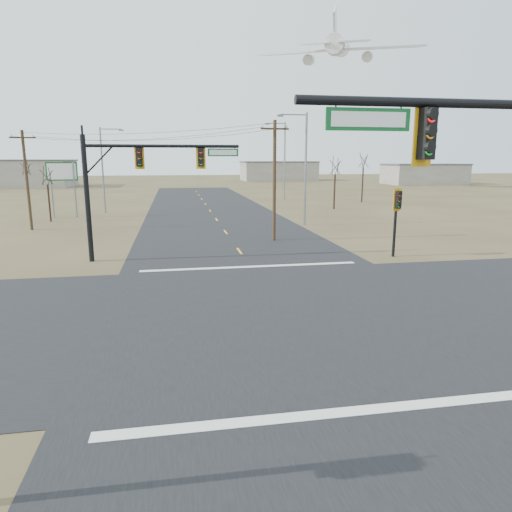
{
  "coord_description": "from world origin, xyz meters",
  "views": [
    {
      "loc": [
        -4.04,
        -16.69,
        5.84
      ],
      "look_at": [
        -0.87,
        1.0,
        2.02
      ],
      "focal_mm": 32.0,
      "sensor_mm": 36.0,
      "label": 1
    }
  ],
  "objects_px": {
    "mast_arm_far": "(139,171)",
    "utility_pole_far": "(27,178)",
    "pedestal_signal_ne": "(397,207)",
    "highway_sign": "(62,178)",
    "bare_tree_c": "(335,166)",
    "streetlight_b": "(283,157)",
    "utility_pole_near": "(274,179)",
    "streetlight_c": "(104,165)",
    "streetlight_a": "(303,163)",
    "bare_tree_a": "(47,175)",
    "bare_tree_d": "(364,160)",
    "bare_tree_b": "(26,168)"
  },
  "relations": [
    {
      "from": "streetlight_b",
      "to": "bare_tree_c",
      "type": "xyz_separation_m",
      "value": [
        3.08,
        -13.62,
        -1.08
      ]
    },
    {
      "from": "streetlight_b",
      "to": "streetlight_a",
      "type": "bearing_deg",
      "value": -115.34
    },
    {
      "from": "bare_tree_c",
      "to": "bare_tree_d",
      "type": "height_order",
      "value": "bare_tree_d"
    },
    {
      "from": "streetlight_a",
      "to": "bare_tree_c",
      "type": "bearing_deg",
      "value": 38.03
    },
    {
      "from": "utility_pole_near",
      "to": "bare_tree_b",
      "type": "bearing_deg",
      "value": 130.39
    },
    {
      "from": "highway_sign",
      "to": "bare_tree_d",
      "type": "relative_size",
      "value": 0.79
    },
    {
      "from": "bare_tree_d",
      "to": "mast_arm_far",
      "type": "bearing_deg",
      "value": -130.19
    },
    {
      "from": "utility_pole_far",
      "to": "streetlight_b",
      "type": "distance_m",
      "value": 37.28
    },
    {
      "from": "streetlight_a",
      "to": "bare_tree_d",
      "type": "relative_size",
      "value": 1.38
    },
    {
      "from": "utility_pole_near",
      "to": "highway_sign",
      "type": "relative_size",
      "value": 1.53
    },
    {
      "from": "utility_pole_near",
      "to": "highway_sign",
      "type": "xyz_separation_m",
      "value": [
        -18.15,
        17.04,
        -0.49
      ]
    },
    {
      "from": "bare_tree_c",
      "to": "bare_tree_d",
      "type": "distance_m",
      "value": 10.42
    },
    {
      "from": "mast_arm_far",
      "to": "utility_pole_far",
      "type": "distance_m",
      "value": 16.9
    },
    {
      "from": "bare_tree_b",
      "to": "bare_tree_d",
      "type": "bearing_deg",
      "value": -2.4
    },
    {
      "from": "streetlight_c",
      "to": "bare_tree_d",
      "type": "relative_size",
      "value": 1.3
    },
    {
      "from": "utility_pole_far",
      "to": "streetlight_a",
      "type": "xyz_separation_m",
      "value": [
        23.25,
        -1.37,
        1.21
      ]
    },
    {
      "from": "pedestal_signal_ne",
      "to": "highway_sign",
      "type": "distance_m",
      "value": 34.05
    },
    {
      "from": "utility_pole_far",
      "to": "streetlight_a",
      "type": "distance_m",
      "value": 23.33
    },
    {
      "from": "highway_sign",
      "to": "pedestal_signal_ne",
      "type": "bearing_deg",
      "value": -54.11
    },
    {
      "from": "mast_arm_far",
      "to": "bare_tree_c",
      "type": "bearing_deg",
      "value": 59.5
    },
    {
      "from": "mast_arm_far",
      "to": "streetlight_b",
      "type": "bearing_deg",
      "value": 74.69
    },
    {
      "from": "streetlight_a",
      "to": "bare_tree_a",
      "type": "xyz_separation_m",
      "value": [
        -23.02,
        6.64,
        -1.13
      ]
    },
    {
      "from": "streetlight_c",
      "to": "bare_tree_d",
      "type": "distance_m",
      "value": 33.84
    },
    {
      "from": "bare_tree_a",
      "to": "bare_tree_c",
      "type": "bearing_deg",
      "value": 11.1
    },
    {
      "from": "mast_arm_far",
      "to": "bare_tree_b",
      "type": "height_order",
      "value": "mast_arm_far"
    },
    {
      "from": "streetlight_b",
      "to": "bare_tree_a",
      "type": "relative_size",
      "value": 2.0
    },
    {
      "from": "streetlight_c",
      "to": "mast_arm_far",
      "type": "bearing_deg",
      "value": -81.25
    },
    {
      "from": "bare_tree_a",
      "to": "bare_tree_d",
      "type": "relative_size",
      "value": 0.78
    },
    {
      "from": "streetlight_b",
      "to": "bare_tree_c",
      "type": "distance_m",
      "value": 14.01
    },
    {
      "from": "utility_pole_near",
      "to": "utility_pole_far",
      "type": "height_order",
      "value": "utility_pole_near"
    },
    {
      "from": "streetlight_a",
      "to": "bare_tree_b",
      "type": "xyz_separation_m",
      "value": [
        -29.34,
        22.29,
        -0.68
      ]
    },
    {
      "from": "highway_sign",
      "to": "streetlight_b",
      "type": "relative_size",
      "value": 0.51
    },
    {
      "from": "mast_arm_far",
      "to": "streetlight_a",
      "type": "bearing_deg",
      "value": 52.07
    },
    {
      "from": "bare_tree_d",
      "to": "bare_tree_b",
      "type": "bearing_deg",
      "value": 177.6
    },
    {
      "from": "utility_pole_near",
      "to": "utility_pole_far",
      "type": "xyz_separation_m",
      "value": [
        -19.06,
        8.63,
        -0.18
      ]
    },
    {
      "from": "utility_pole_near",
      "to": "streetlight_c",
      "type": "bearing_deg",
      "value": 125.2
    },
    {
      "from": "mast_arm_far",
      "to": "bare_tree_c",
      "type": "height_order",
      "value": "mast_arm_far"
    },
    {
      "from": "bare_tree_a",
      "to": "bare_tree_d",
      "type": "bearing_deg",
      "value": 20.3
    },
    {
      "from": "bare_tree_c",
      "to": "streetlight_b",
      "type": "bearing_deg",
      "value": 102.73
    },
    {
      "from": "mast_arm_far",
      "to": "bare_tree_d",
      "type": "height_order",
      "value": "mast_arm_far"
    },
    {
      "from": "streetlight_c",
      "to": "streetlight_a",
      "type": "bearing_deg",
      "value": -38.77
    },
    {
      "from": "streetlight_a",
      "to": "bare_tree_c",
      "type": "xyz_separation_m",
      "value": [
        7.52,
        12.63,
        -0.37
      ]
    },
    {
      "from": "utility_pole_near",
      "to": "streetlight_c",
      "type": "height_order",
      "value": "streetlight_c"
    },
    {
      "from": "pedestal_signal_ne",
      "to": "streetlight_c",
      "type": "height_order",
      "value": "streetlight_c"
    },
    {
      "from": "utility_pole_near",
      "to": "highway_sign",
      "type": "height_order",
      "value": "utility_pole_near"
    },
    {
      "from": "pedestal_signal_ne",
      "to": "highway_sign",
      "type": "relative_size",
      "value": 0.75
    },
    {
      "from": "pedestal_signal_ne",
      "to": "streetlight_b",
      "type": "relative_size",
      "value": 0.38
    },
    {
      "from": "highway_sign",
      "to": "streetlight_b",
      "type": "height_order",
      "value": "streetlight_b"
    },
    {
      "from": "bare_tree_d",
      "to": "highway_sign",
      "type": "bearing_deg",
      "value": -163.77
    },
    {
      "from": "streetlight_b",
      "to": "bare_tree_d",
      "type": "xyz_separation_m",
      "value": [
        9.93,
        -5.79,
        -0.49
      ]
    }
  ]
}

